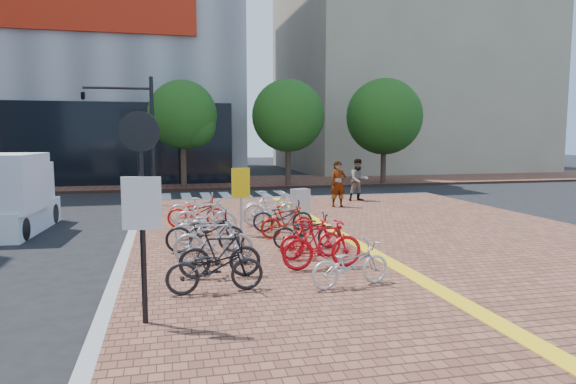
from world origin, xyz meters
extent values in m
plane|color=black|center=(0.00, 0.00, 0.00)|extent=(120.00, 120.00, 0.00)
cube|color=brown|center=(3.00, -5.00, 0.07)|extent=(14.00, 34.00, 0.15)
cube|color=yellow|center=(2.00, -5.00, 0.16)|extent=(0.40, 34.00, 0.01)
cube|color=gray|center=(-4.00, -5.00, 0.08)|extent=(0.25, 34.00, 0.15)
cube|color=gray|center=(3.00, 12.00, 0.08)|extent=(14.00, 0.25, 0.15)
cube|color=brown|center=(0.00, 21.00, 0.07)|extent=(70.00, 8.00, 0.15)
cube|color=gray|center=(18.00, 32.00, 9.00)|extent=(20.00, 18.00, 18.00)
cube|color=silver|center=(-3.00, 14.00, 0.01)|extent=(0.50, 4.00, 0.01)
cube|color=silver|center=(-2.00, 14.00, 0.01)|extent=(0.50, 4.00, 0.01)
cube|color=silver|center=(-1.00, 14.00, 0.01)|extent=(0.50, 4.00, 0.01)
cube|color=silver|center=(0.00, 14.00, 0.01)|extent=(0.50, 4.00, 0.01)
cube|color=silver|center=(1.00, 14.00, 0.01)|extent=(0.50, 4.00, 0.01)
cube|color=silver|center=(2.00, 14.00, 0.01)|extent=(0.50, 4.00, 0.01)
cube|color=silver|center=(3.00, 14.00, 0.01)|extent=(0.50, 4.00, 0.01)
cube|color=silver|center=(4.00, 14.00, 0.01)|extent=(0.50, 4.00, 0.01)
cylinder|color=#38281E|center=(-2.00, 17.50, 1.45)|extent=(0.32, 0.32, 2.60)
sphere|color=#194714|center=(-2.00, 17.50, 4.20)|extent=(3.80, 3.80, 3.80)
sphere|color=#194714|center=(-1.40, 17.20, 3.60)|extent=(2.40, 2.40, 2.40)
cylinder|color=#38281E|center=(4.00, 17.50, 1.45)|extent=(0.32, 0.32, 2.60)
sphere|color=#194714|center=(4.00, 17.50, 4.20)|extent=(4.20, 4.20, 4.20)
sphere|color=#194714|center=(4.60, 17.20, 3.60)|extent=(2.40, 2.40, 2.40)
cylinder|color=#38281E|center=(10.00, 17.50, 1.45)|extent=(0.32, 0.32, 2.60)
sphere|color=#194714|center=(10.00, 17.50, 4.20)|extent=(4.60, 4.60, 4.60)
sphere|color=#194714|center=(10.60, 17.20, 3.60)|extent=(2.40, 2.40, 2.40)
imported|color=black|center=(-2.11, -2.37, 0.62)|extent=(1.84, 0.73, 0.95)
imported|color=black|center=(-1.93, -1.40, 0.65)|extent=(1.69, 0.56, 1.00)
imported|color=#ACACB0|center=(-1.95, -0.19, 0.69)|extent=(1.86, 0.76, 1.08)
imported|color=black|center=(-2.04, 1.00, 0.66)|extent=(2.02, 0.90, 1.03)
imported|color=silver|center=(-1.93, 2.01, 0.60)|extent=(1.76, 0.74, 0.90)
imported|color=silver|center=(-1.86, 3.36, 0.70)|extent=(1.88, 0.83, 1.09)
imported|color=red|center=(-2.04, 4.55, 0.63)|extent=(1.91, 0.88, 0.97)
imported|color=#A9A8AD|center=(-1.98, 5.39, 0.65)|extent=(1.92, 0.76, 0.99)
imported|color=silver|center=(0.45, -2.60, 0.59)|extent=(1.76, 0.90, 0.88)
imported|color=#B60D16|center=(0.32, -1.20, 0.70)|extent=(1.85, 0.62, 1.10)
imported|color=red|center=(0.34, -0.24, 0.62)|extent=(1.60, 0.63, 0.94)
imported|color=black|center=(0.52, 0.79, 0.61)|extent=(1.79, 0.76, 0.92)
imported|color=#A4170B|center=(0.36, 2.27, 0.62)|extent=(1.56, 0.49, 0.93)
imported|color=black|center=(0.44, 3.23, 0.62)|extent=(1.90, 0.99, 0.95)
imported|color=silver|center=(0.33, 4.38, 0.72)|extent=(1.91, 0.61, 1.14)
imported|color=white|center=(0.50, 5.54, 0.63)|extent=(1.85, 0.74, 0.96)
imported|color=gray|center=(3.85, 8.05, 1.08)|extent=(0.70, 0.48, 1.87)
imported|color=#525A67|center=(5.38, 9.72, 1.09)|extent=(0.96, 0.77, 1.87)
cube|color=#B5B6BB|center=(1.28, 4.35, 0.74)|extent=(0.63, 0.53, 1.17)
cylinder|color=#B7B7BC|center=(-0.85, 3.03, 1.11)|extent=(0.08, 0.08, 1.91)
cube|color=yellow|center=(-0.85, 2.98, 1.69)|extent=(0.53, 0.11, 0.85)
cylinder|color=black|center=(-3.32, -3.68, 1.76)|extent=(0.10, 0.10, 3.22)
cylinder|color=black|center=(-3.32, -3.75, 3.10)|extent=(0.60, 0.16, 0.60)
cube|color=silver|center=(-3.32, -3.75, 2.03)|extent=(0.59, 0.16, 0.81)
cylinder|color=black|center=(-3.46, 10.38, 2.80)|extent=(0.16, 0.16, 5.30)
cylinder|color=black|center=(-4.79, 10.38, 4.96)|extent=(2.65, 0.11, 0.11)
imported|color=black|center=(-6.11, 10.38, 4.70)|extent=(0.23, 1.10, 0.44)
cube|color=white|center=(-7.76, 5.97, 0.43)|extent=(2.12, 4.44, 0.87)
cube|color=white|center=(-7.67, 7.22, 1.49)|extent=(1.95, 1.95, 1.25)
cube|color=white|center=(-7.81, 5.20, 1.64)|extent=(2.10, 2.82, 1.73)
cylinder|color=black|center=(-8.47, 7.56, 0.34)|extent=(0.26, 0.69, 0.67)
cylinder|color=black|center=(-6.84, 7.45, 0.34)|extent=(0.26, 0.69, 0.67)
cylinder|color=black|center=(-7.04, 4.38, 0.34)|extent=(0.26, 0.69, 0.67)
camera|label=1|loc=(-2.94, -11.68, 3.04)|focal=32.00mm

